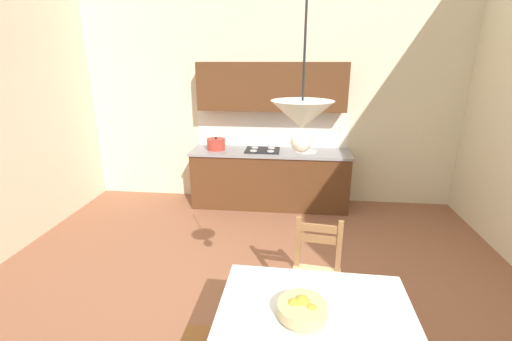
# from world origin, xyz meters

# --- Properties ---
(ground_plane) EXTENTS (6.41, 6.18, 0.10)m
(ground_plane) POSITION_xyz_m (0.00, 0.00, -0.05)
(ground_plane) COLOR #935B42
(wall_back) EXTENTS (6.41, 0.12, 3.98)m
(wall_back) POSITION_xyz_m (0.00, 2.85, 1.99)
(wall_back) COLOR beige
(wall_back) RESTS_ON ground_plane
(kitchen_cabinetry) EXTENTS (2.43, 0.63, 2.20)m
(kitchen_cabinetry) POSITION_xyz_m (0.04, 2.52, 0.86)
(kitchen_cabinetry) COLOR #56331C
(kitchen_cabinetry) RESTS_ON ground_plane
(dining_table) EXTENTS (1.24, 1.08, 0.75)m
(dining_table) POSITION_xyz_m (0.55, -0.93, 0.63)
(dining_table) COLOR brown
(dining_table) RESTS_ON ground_plane
(dining_chair_kitchen_side) EXTENTS (0.47, 0.47, 0.93)m
(dining_chair_kitchen_side) POSITION_xyz_m (0.62, -0.04, 0.44)
(dining_chair_kitchen_side) COLOR #D1BC89
(dining_chair_kitchen_side) RESTS_ON ground_plane
(fruit_bowl) EXTENTS (0.30, 0.30, 0.12)m
(fruit_bowl) POSITION_xyz_m (0.47, -0.89, 0.81)
(fruit_bowl) COLOR tan
(fruit_bowl) RESTS_ON dining_table
(pendant_lamp) EXTENTS (0.32, 0.32, 0.80)m
(pendant_lamp) POSITION_xyz_m (0.42, -0.86, 1.96)
(pendant_lamp) COLOR black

